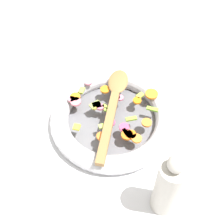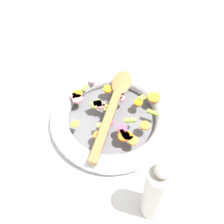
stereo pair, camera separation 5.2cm
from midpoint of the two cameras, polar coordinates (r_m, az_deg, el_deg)
ground_plane at (r=0.88m, az=-1.70°, el=-2.02°), size 4.00×4.00×0.00m
skillet at (r=0.86m, az=-1.74°, el=-1.18°), size 0.34×0.34×0.05m
chopped_vegetables at (r=0.84m, az=-1.48°, el=0.26°), size 0.23×0.25×0.01m
wooden_spoon at (r=0.84m, az=-1.49°, el=1.73°), size 0.31×0.12×0.01m
pepper_mill at (r=0.68m, az=8.10°, el=-13.45°), size 0.06×0.06×0.22m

